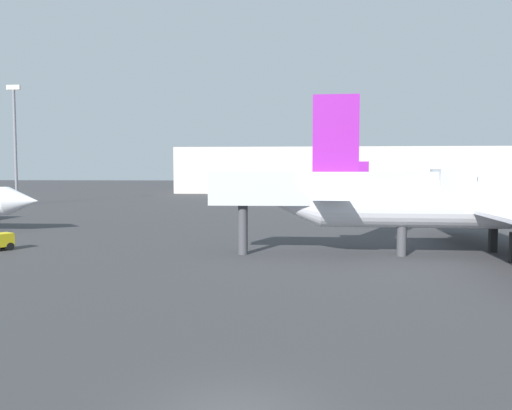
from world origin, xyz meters
name	(u,v)px	position (x,y,z in m)	size (l,w,h in m)	color
airplane_distant	(414,189)	(22.32, 82.32, 2.70)	(25.61, 20.79, 7.74)	#B2BCCC
jet_bridge	(350,190)	(5.34, 25.12, 4.69)	(18.51, 2.84, 6.21)	#B2B7BC
light_mast_left	(15,138)	(-48.67, 76.90, 11.88)	(2.40, 0.50, 21.20)	slate
terminal_building	(346,170)	(14.94, 133.20, 6.12)	(91.91, 21.72, 12.24)	beige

